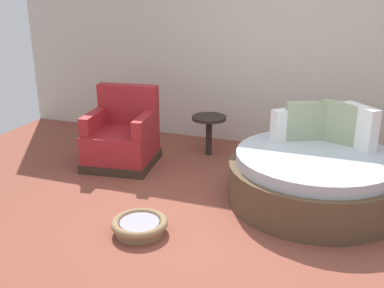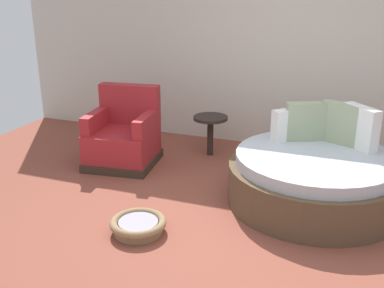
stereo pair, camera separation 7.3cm
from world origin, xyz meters
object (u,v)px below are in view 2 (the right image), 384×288
object	(u,v)px
round_daybed	(315,176)
pet_basket	(138,225)
red_armchair	(124,138)
side_table	(210,123)

from	to	relation	value
round_daybed	pet_basket	xyz separation A→B (m)	(-1.40, -1.19, -0.21)
round_daybed	pet_basket	bearing A→B (deg)	-139.62
red_armchair	pet_basket	size ratio (longest dim) A/B	1.84
pet_basket	side_table	size ratio (longest dim) A/B	0.98
side_table	red_armchair	bearing A→B (deg)	-144.68
red_armchair	round_daybed	bearing A→B (deg)	-6.50
red_armchair	side_table	bearing A→B (deg)	35.32
round_daybed	red_armchair	world-z (taller)	round_daybed
side_table	pet_basket	bearing A→B (deg)	-89.33
round_daybed	side_table	world-z (taller)	round_daybed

